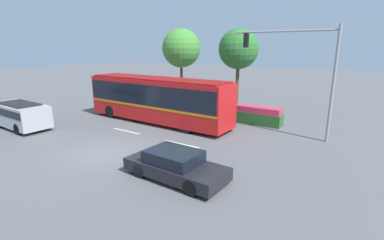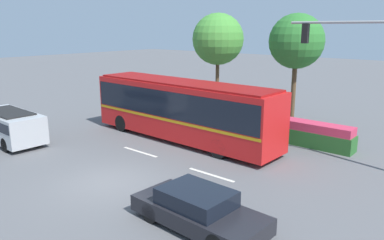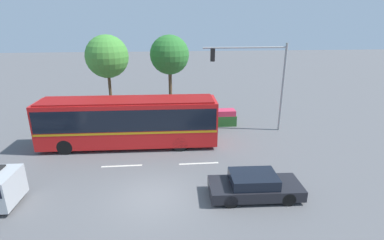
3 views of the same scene
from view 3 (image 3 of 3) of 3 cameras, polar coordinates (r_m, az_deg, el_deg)
ground_plane at (r=15.04m, az=-7.60°, el=-14.64°), size 140.00×140.00×0.00m
city_bus at (r=20.18m, az=-12.26°, el=0.04°), size 11.87×2.76×3.32m
sedan_foreground at (r=14.99m, az=12.04°, el=-12.39°), size 4.53×2.04×1.23m
traffic_light_pole at (r=22.52m, az=13.58°, el=8.79°), size 6.21×0.24×6.70m
flowering_hedge at (r=23.89m, az=-0.62°, el=0.29°), size 7.74×1.04×1.29m
street_tree_left at (r=25.83m, az=-16.18°, el=11.74°), size 3.55×3.55×7.16m
street_tree_centre at (r=26.68m, az=-4.38°, el=12.47°), size 3.47×3.47×7.06m
lane_stripe_near at (r=18.18m, az=-13.49°, el=-8.68°), size 2.40×0.16×0.01m
lane_stripe_mid at (r=17.98m, az=1.35°, el=-8.44°), size 2.40×0.16×0.01m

